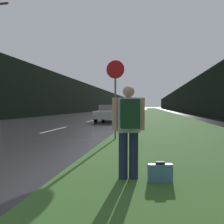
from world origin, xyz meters
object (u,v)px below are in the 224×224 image
object	(u,v)px
hitchhiker_with_backpack	(129,126)
suitcase	(160,173)
stop_sign	(115,91)
car_passing_near	(110,113)

from	to	relation	value
hitchhiker_with_backpack	suitcase	world-z (taller)	hitchhiker_with_backpack
stop_sign	suitcase	size ratio (longest dim) A/B	7.28
stop_sign	car_passing_near	size ratio (longest dim) A/B	0.72
suitcase	car_passing_near	distance (m)	13.89
hitchhiker_with_backpack	suitcase	size ratio (longest dim) A/B	3.92
stop_sign	car_passing_near	distance (m)	9.56
stop_sign	hitchhiker_with_backpack	world-z (taller)	stop_sign
hitchhiker_with_backpack	car_passing_near	size ratio (longest dim) A/B	0.39
hitchhiker_with_backpack	car_passing_near	bearing A→B (deg)	89.81
hitchhiker_with_backpack	suitcase	xyz separation A→B (m)	(0.53, -0.04, -0.77)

